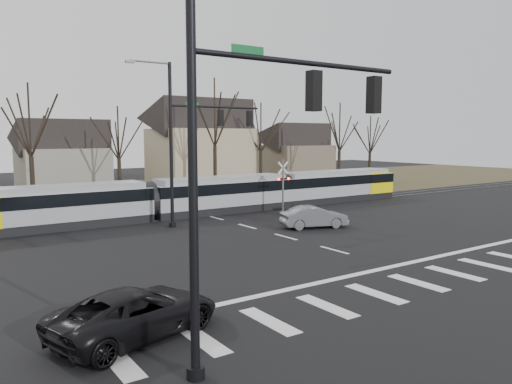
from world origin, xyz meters
TOP-DOWN VIEW (x-y plane):
  - ground at (0.00, 0.00)m, footprint 140.00×140.00m
  - grass_verge at (0.00, 32.00)m, footprint 140.00×28.00m
  - crosswalk at (0.00, -4.00)m, footprint 27.00×2.60m
  - stop_line at (0.00, -1.80)m, footprint 28.00×0.35m
  - lane_dashes at (0.00, 16.00)m, footprint 0.18×30.00m
  - rail_pair at (0.00, 15.80)m, footprint 90.00×1.52m
  - tram at (1.57, 16.00)m, footprint 35.62×2.64m
  - sedan at (3.23, 7.28)m, footprint 3.89×5.02m
  - suv at (-12.22, -2.78)m, footprint 4.99×6.30m
  - signal_pole_near_left at (-10.41, -6.00)m, footprint 9.28×0.44m
  - signal_pole_far at (-2.41, 12.50)m, footprint 9.28×0.44m
  - rail_crossing_signal at (5.00, 12.79)m, footprint 1.08×0.36m
  - tree_row at (2.00, 26.00)m, footprint 59.20×7.20m
  - house_b at (-5.00, 36.00)m, footprint 8.64×7.56m
  - house_c at (9.00, 33.00)m, footprint 10.80×8.64m
  - house_d at (24.00, 35.00)m, footprint 8.64×7.56m

SIDE VIEW (x-z plane):
  - ground at x=0.00m, z-range 0.00..0.00m
  - grass_verge at x=0.00m, z-range 0.00..0.01m
  - crosswalk at x=0.00m, z-range 0.00..0.01m
  - stop_line at x=0.00m, z-range 0.00..0.01m
  - lane_dashes at x=0.00m, z-range 0.00..0.01m
  - rail_pair at x=0.00m, z-range 0.00..0.06m
  - sedan at x=3.23m, z-range 0.00..1.37m
  - suv at x=-12.22m, z-range 0.00..1.41m
  - tram at x=1.57m, z-range 0.12..2.82m
  - rail_crossing_signal at x=5.00m, z-range -0.11..3.89m
  - house_b at x=-5.00m, z-range 0.14..7.79m
  - house_d at x=24.00m, z-range 0.14..7.79m
  - tree_row at x=2.00m, z-range 0.00..10.00m
  - house_c at x=9.00m, z-range 0.18..10.28m
  - signal_pole_near_left at x=-10.41m, z-range 0.60..10.80m
  - signal_pole_far at x=-2.41m, z-range 0.60..10.80m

